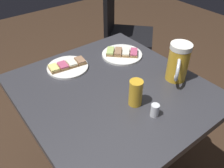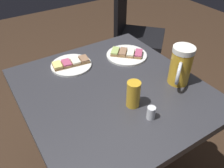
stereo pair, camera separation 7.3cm
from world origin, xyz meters
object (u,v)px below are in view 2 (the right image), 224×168
Objects in this scene: cafe_chair at (132,28)px; plate_near at (127,54)px; beer_glass_small at (133,94)px; beer_mug at (181,66)px; plate_far at (71,64)px; salt_shaker at (151,113)px.

plate_near is at bearing 7.36° from cafe_chair.
beer_glass_small is at bearing -31.73° from plate_near.
beer_mug is at bearing 22.36° from cafe_chair.
plate_far is at bearing -167.45° from beer_glass_small.
salt_shaker reaches higher than plate_near.
salt_shaker is (0.10, 0.01, -0.03)m from beer_glass_small.
plate_near is 0.73m from cafe_chair.
salt_shaker is at bearing 13.41° from cafe_chair.
plate_near is 4.04× the size of salt_shaker.
plate_near is 0.22× the size of cafe_chair.
beer_glass_small is at bearing -172.00° from salt_shaker.
plate_near is 0.46m from salt_shaker.
beer_glass_small is 2.12× the size of salt_shaker.
cafe_chair reaches higher than beer_glass_small.
cafe_chair reaches higher than plate_far.
beer_glass_small is 0.12× the size of cafe_chair.
beer_glass_small is (0.40, 0.09, 0.05)m from plate_far.
beer_mug is at bearing 10.70° from plate_near.
beer_glass_small is 1.12m from cafe_chair.
beer_glass_small is at bearing -87.36° from beer_mug.
plate_near is 0.33m from beer_mug.
cafe_chair reaches higher than plate_near.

